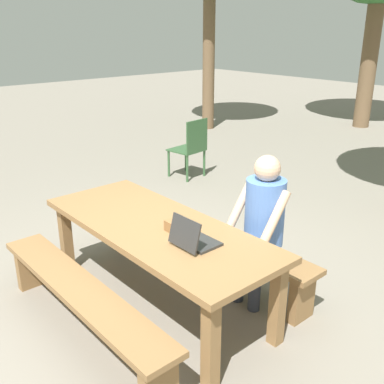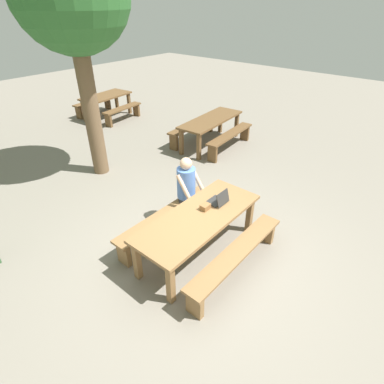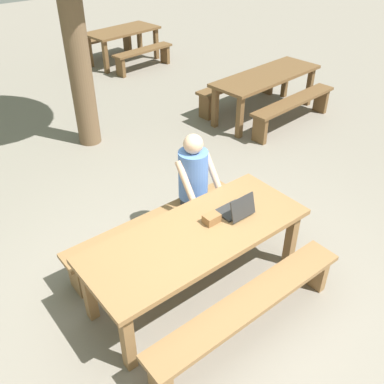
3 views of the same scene
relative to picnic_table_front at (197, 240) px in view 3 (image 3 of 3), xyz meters
name	(u,v)px [view 3 (image 3 of 3)]	position (x,y,z in m)	size (l,w,h in m)	color
ground_plane	(197,287)	(0.00, 0.00, -0.61)	(30.00, 30.00, 0.00)	gray
picnic_table_front	(197,240)	(0.00, 0.00, 0.00)	(2.14, 0.85, 0.70)	olive
bench_near	(249,308)	(0.00, -0.69, -0.28)	(2.05, 0.30, 0.43)	olive
bench_far	(156,227)	(0.00, 0.69, -0.28)	(2.05, 0.30, 0.43)	olive
laptop	(236,209)	(0.46, -0.02, 0.15)	(0.29, 0.28, 0.23)	#2D2D2D
small_pouch	(212,219)	(0.20, 0.03, 0.13)	(0.15, 0.11, 0.08)	olive
person_seated	(195,180)	(0.51, 0.66, 0.11)	(0.43, 0.42, 1.25)	#333847
picnic_table_mid	(123,35)	(3.11, 6.47, 0.01)	(1.73, 0.99, 0.74)	brown
bench_mid_south	(143,55)	(3.19, 5.78, -0.29)	(1.51, 0.47, 0.45)	brown
bench_mid_north	(106,42)	(3.03, 7.17, -0.29)	(1.51, 0.47, 0.45)	brown
picnic_table_rear	(266,80)	(3.50, 2.42, 0.02)	(2.17, 0.90, 0.74)	brown
bench_rear_south	(294,106)	(3.54, 1.82, -0.26)	(1.92, 0.45, 0.47)	brown
bench_rear_north	(239,87)	(3.45, 3.02, -0.26)	(1.92, 0.45, 0.47)	brown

